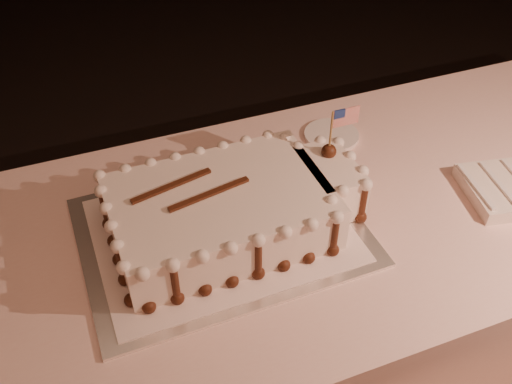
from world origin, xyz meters
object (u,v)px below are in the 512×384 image
object	(u,v)px
sheet_cake	(235,208)
banquet_table	(316,307)
cake_board	(222,232)
side_plate	(331,135)

from	to	relation	value
sheet_cake	banquet_table	bearing A→B (deg)	-2.23
cake_board	banquet_table	bearing A→B (deg)	-2.63
side_plate	cake_board	bearing A→B (deg)	-148.88
banquet_table	side_plate	bearing A→B (deg)	61.69
sheet_cake	side_plate	world-z (taller)	sheet_cake
banquet_table	cake_board	bearing A→B (deg)	178.18
sheet_cake	side_plate	distance (m)	0.42
sheet_cake	cake_board	bearing A→B (deg)	-178.97
cake_board	sheet_cake	distance (m)	0.07
cake_board	side_plate	size ratio (longest dim) A/B	4.16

